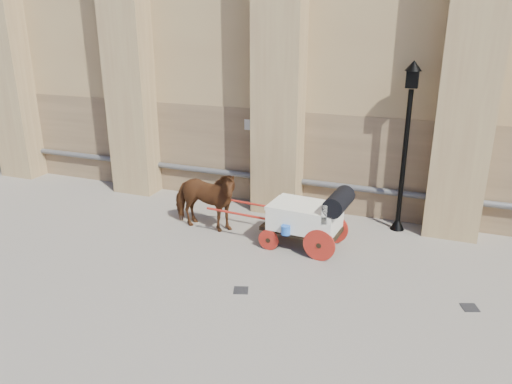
% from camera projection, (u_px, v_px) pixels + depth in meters
% --- Properties ---
extents(ground, '(90.00, 90.00, 0.00)m').
position_uv_depth(ground, '(268.00, 267.00, 11.92)').
color(ground, slate).
rests_on(ground, ground).
extents(horse, '(2.13, 1.03, 1.77)m').
position_uv_depth(horse, '(204.00, 200.00, 13.71)').
color(horse, '#572A13').
rests_on(horse, ground).
extents(carriage, '(3.83, 1.39, 1.65)m').
position_uv_depth(carriage, '(310.00, 216.00, 12.60)').
color(carriage, black).
rests_on(carriage, ground).
extents(street_lamp, '(0.43, 0.43, 4.61)m').
position_uv_depth(street_lamp, '(406.00, 144.00, 13.18)').
color(street_lamp, black).
rests_on(street_lamp, ground).
extents(drain_grate_near, '(0.41, 0.41, 0.01)m').
position_uv_depth(drain_grate_near, '(241.00, 290.00, 10.91)').
color(drain_grate_near, black).
rests_on(drain_grate_near, ground).
extents(drain_grate_far, '(0.41, 0.41, 0.01)m').
position_uv_depth(drain_grate_far, '(470.00, 307.00, 10.27)').
color(drain_grate_far, black).
rests_on(drain_grate_far, ground).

